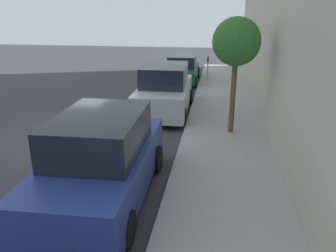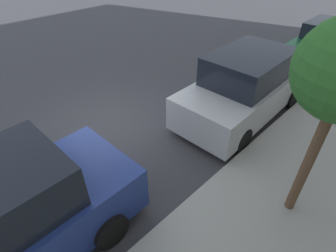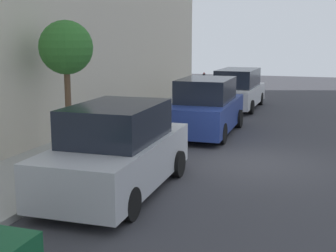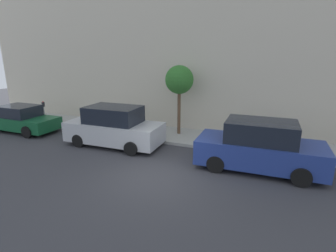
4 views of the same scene
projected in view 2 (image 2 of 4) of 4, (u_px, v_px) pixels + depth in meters
ground_plane at (107, 126)px, 7.77m from camera, size 60.00×60.00×0.00m
sidewalk at (255, 232)px, 4.97m from camera, size 2.77×32.00×0.15m
parked_suv_third at (245, 87)px, 7.78m from camera, size 2.10×4.85×1.98m
parked_sedan_fourth at (324, 41)px, 11.59m from camera, size 1.92×4.52×1.54m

